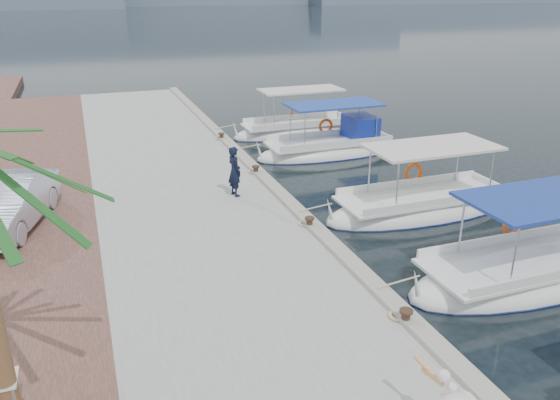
# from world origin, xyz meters

# --- Properties ---
(ground) EXTENTS (400.00, 400.00, 0.00)m
(ground) POSITION_xyz_m (0.00, 0.00, 0.00)
(ground) COLOR black
(ground) RESTS_ON ground
(concrete_quay) EXTENTS (6.00, 40.00, 0.50)m
(concrete_quay) POSITION_xyz_m (-3.00, 5.00, 0.25)
(concrete_quay) COLOR #969591
(concrete_quay) RESTS_ON ground
(quay_curb) EXTENTS (0.44, 40.00, 0.12)m
(quay_curb) POSITION_xyz_m (-0.22, 5.00, 0.56)
(quay_curb) COLOR gray
(quay_curb) RESTS_ON concrete_quay
(cobblestone_strip) EXTENTS (4.00, 40.00, 0.50)m
(cobblestone_strip) POSITION_xyz_m (-8.00, 5.00, 0.25)
(cobblestone_strip) COLOR brown
(cobblestone_strip) RESTS_ON ground
(fishing_caique_b) EXTENTS (7.04, 2.46, 2.83)m
(fishing_caique_b) POSITION_xyz_m (4.11, -2.28, 0.12)
(fishing_caique_b) COLOR white
(fishing_caique_b) RESTS_ON ground
(fishing_caique_c) EXTENTS (6.87, 2.30, 2.83)m
(fishing_caique_c) POSITION_xyz_m (4.02, 2.41, 0.12)
(fishing_caique_c) COLOR white
(fishing_caique_c) RESTS_ON ground
(fishing_caique_d) EXTENTS (6.67, 2.24, 2.83)m
(fishing_caique_d) POSITION_xyz_m (4.03, 9.41, 0.20)
(fishing_caique_d) COLOR white
(fishing_caique_d) RESTS_ON ground
(fishing_caique_e) EXTENTS (6.65, 2.02, 2.83)m
(fishing_caique_e) POSITION_xyz_m (3.91, 13.07, 0.13)
(fishing_caique_e) COLOR white
(fishing_caique_e) RESTS_ON ground
(mooring_bollards) EXTENTS (0.28, 20.28, 0.33)m
(mooring_bollards) POSITION_xyz_m (-0.35, 1.50, 0.69)
(mooring_bollards) COLOR black
(mooring_bollards) RESTS_ON concrete_quay
(fisherman) EXTENTS (0.51, 0.67, 1.64)m
(fisherman) POSITION_xyz_m (-1.62, 4.73, 1.32)
(fisherman) COLOR black
(fisherman) RESTS_ON concrete_quay
(parked_car) EXTENTS (2.68, 4.63, 1.44)m
(parked_car) POSITION_xyz_m (-8.24, 4.48, 1.22)
(parked_car) COLOR silver
(parked_car) RESTS_ON cobblestone_strip
(folding_table) EXTENTS (0.55, 0.55, 0.73)m
(folding_table) POSITION_xyz_m (-7.72, -3.56, 1.02)
(folding_table) COLOR silver
(folding_table) RESTS_ON cobblestone_strip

